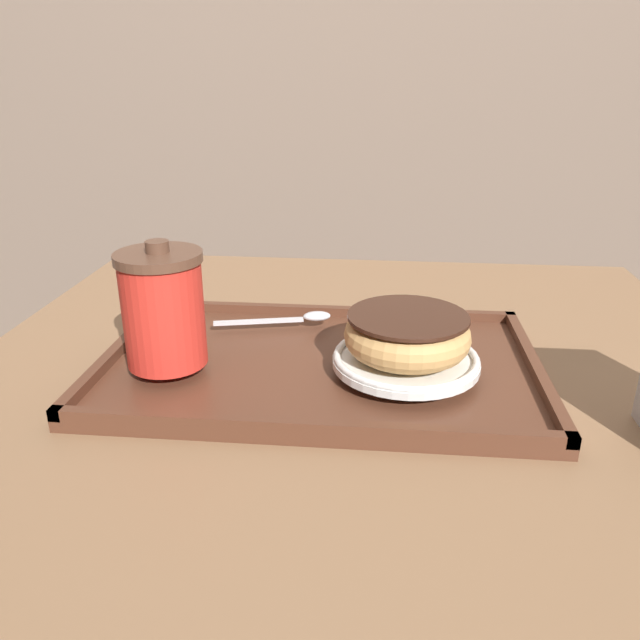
% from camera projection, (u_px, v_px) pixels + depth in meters
% --- Properties ---
extents(wall_behind, '(8.00, 0.05, 2.40)m').
position_uv_depth(wall_behind, '(377.00, 7.00, 1.56)').
color(wall_behind, '#7A6656').
rests_on(wall_behind, ground_plane).
extents(cafe_table, '(0.91, 0.89, 0.73)m').
position_uv_depth(cafe_table, '(348.00, 496.00, 0.79)').
color(cafe_table, '#846042').
rests_on(cafe_table, ground_plane).
extents(serving_tray, '(0.49, 0.31, 0.02)m').
position_uv_depth(serving_tray, '(320.00, 366.00, 0.71)').
color(serving_tray, '#512D1E').
rests_on(serving_tray, cafe_table).
extents(coffee_cup_front, '(0.09, 0.09, 0.14)m').
position_uv_depth(coffee_cup_front, '(163.00, 308.00, 0.66)').
color(coffee_cup_front, red).
rests_on(coffee_cup_front, serving_tray).
extents(plate_with_chocolate_donut, '(0.16, 0.16, 0.01)m').
position_uv_depth(plate_with_chocolate_donut, '(406.00, 359.00, 0.67)').
color(plate_with_chocolate_donut, white).
rests_on(plate_with_chocolate_donut, serving_tray).
extents(donut_chocolate_glazed, '(0.13, 0.13, 0.04)m').
position_uv_depth(donut_chocolate_glazed, '(407.00, 334.00, 0.66)').
color(donut_chocolate_glazed, tan).
rests_on(donut_chocolate_glazed, plate_with_chocolate_donut).
extents(spoon, '(0.15, 0.05, 0.01)m').
position_uv_depth(spoon, '(300.00, 318.00, 0.79)').
color(spoon, silver).
rests_on(spoon, serving_tray).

